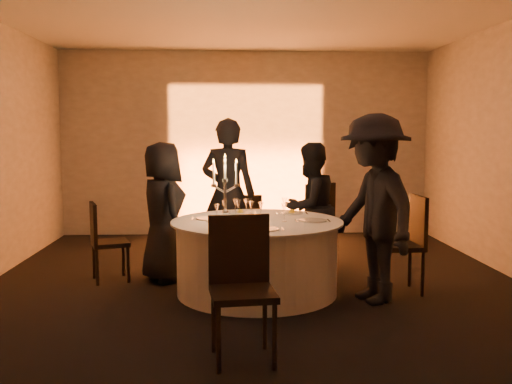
{
  "coord_description": "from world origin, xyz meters",
  "views": [
    {
      "loc": [
        -0.31,
        -5.89,
        1.7
      ],
      "look_at": [
        0.0,
        0.2,
        1.05
      ],
      "focal_mm": 40.0,
      "sensor_mm": 36.0,
      "label": 1
    }
  ],
  "objects_px": {
    "guest_left": "(163,212)",
    "candelabra": "(225,197)",
    "banquet_table": "(257,257)",
    "coffee_cup": "(211,219)",
    "chair_left": "(103,237)",
    "chair_back_left": "(248,222)",
    "chair_right": "(407,238)",
    "chair_back_right": "(314,218)",
    "guest_right": "(374,209)",
    "guest_back_right": "(310,207)",
    "chair_front": "(241,278)",
    "guest_back_left": "(228,193)"
  },
  "relations": [
    {
      "from": "guest_left",
      "to": "candelabra",
      "type": "bearing_deg",
      "value": -151.26
    },
    {
      "from": "banquet_table",
      "to": "guest_left",
      "type": "distance_m",
      "value": 1.25
    },
    {
      "from": "coffee_cup",
      "to": "guest_left",
      "type": "bearing_deg",
      "value": 132.83
    },
    {
      "from": "chair_left",
      "to": "chair_back_left",
      "type": "bearing_deg",
      "value": -73.0
    },
    {
      "from": "chair_right",
      "to": "chair_back_right",
      "type": "bearing_deg",
      "value": -151.12
    },
    {
      "from": "coffee_cup",
      "to": "guest_right",
      "type": "bearing_deg",
      "value": -10.25
    },
    {
      "from": "guest_back_right",
      "to": "coffee_cup",
      "type": "bearing_deg",
      "value": 3.62
    },
    {
      "from": "banquet_table",
      "to": "guest_back_right",
      "type": "distance_m",
      "value": 1.23
    },
    {
      "from": "coffee_cup",
      "to": "candelabra",
      "type": "relative_size",
      "value": 0.16
    },
    {
      "from": "guest_back_right",
      "to": "coffee_cup",
      "type": "relative_size",
      "value": 14.25
    },
    {
      "from": "banquet_table",
      "to": "guest_back_right",
      "type": "relative_size",
      "value": 1.15
    },
    {
      "from": "chair_left",
      "to": "candelabra",
      "type": "bearing_deg",
      "value": -127.66
    },
    {
      "from": "chair_front",
      "to": "guest_right",
      "type": "distance_m",
      "value": 1.94
    },
    {
      "from": "banquet_table",
      "to": "guest_back_left",
      "type": "xyz_separation_m",
      "value": [
        -0.3,
        1.18,
        0.55
      ]
    },
    {
      "from": "chair_right",
      "to": "guest_left",
      "type": "height_order",
      "value": "guest_left"
    },
    {
      "from": "guest_back_left",
      "to": "chair_back_right",
      "type": "bearing_deg",
      "value": -160.09
    },
    {
      "from": "chair_left",
      "to": "guest_back_left",
      "type": "xyz_separation_m",
      "value": [
        1.41,
        0.63,
        0.43
      ]
    },
    {
      "from": "chair_front",
      "to": "guest_left",
      "type": "height_order",
      "value": "guest_left"
    },
    {
      "from": "chair_back_right",
      "to": "coffee_cup",
      "type": "relative_size",
      "value": 9.54
    },
    {
      "from": "chair_left",
      "to": "chair_right",
      "type": "bearing_deg",
      "value": -119.16
    },
    {
      "from": "banquet_table",
      "to": "chair_back_right",
      "type": "bearing_deg",
      "value": 57.98
    },
    {
      "from": "guest_right",
      "to": "guest_back_left",
      "type": "bearing_deg",
      "value": -154.01
    },
    {
      "from": "candelabra",
      "to": "chair_back_left",
      "type": "bearing_deg",
      "value": 79.91
    },
    {
      "from": "banquet_table",
      "to": "guest_left",
      "type": "relative_size",
      "value": 1.14
    },
    {
      "from": "chair_back_right",
      "to": "guest_left",
      "type": "height_order",
      "value": "guest_left"
    },
    {
      "from": "banquet_table",
      "to": "coffee_cup",
      "type": "bearing_deg",
      "value": -172.54
    },
    {
      "from": "banquet_table",
      "to": "guest_right",
      "type": "xyz_separation_m",
      "value": [
        1.14,
        -0.35,
        0.55
      ]
    },
    {
      "from": "chair_back_right",
      "to": "chair_back_left",
      "type": "bearing_deg",
      "value": -59.35
    },
    {
      "from": "chair_front",
      "to": "banquet_table",
      "type": "bearing_deg",
      "value": 76.81
    },
    {
      "from": "guest_back_left",
      "to": "coffee_cup",
      "type": "relative_size",
      "value": 16.94
    },
    {
      "from": "banquet_table",
      "to": "guest_back_right",
      "type": "xyz_separation_m",
      "value": [
        0.69,
        0.93,
        0.4
      ]
    },
    {
      "from": "chair_back_left",
      "to": "chair_front",
      "type": "distance_m",
      "value": 3.49
    },
    {
      "from": "guest_back_right",
      "to": "guest_right",
      "type": "relative_size",
      "value": 0.84
    },
    {
      "from": "guest_right",
      "to": "chair_back_left",
      "type": "bearing_deg",
      "value": -168.39
    },
    {
      "from": "chair_left",
      "to": "guest_left",
      "type": "distance_m",
      "value": 0.73
    },
    {
      "from": "banquet_table",
      "to": "chair_back_left",
      "type": "height_order",
      "value": "chair_back_left"
    },
    {
      "from": "chair_right",
      "to": "guest_back_left",
      "type": "xyz_separation_m",
      "value": [
        -1.89,
        1.22,
        0.35
      ]
    },
    {
      "from": "coffee_cup",
      "to": "candelabra",
      "type": "bearing_deg",
      "value": 44.79
    },
    {
      "from": "chair_back_left",
      "to": "chair_back_right",
      "type": "relative_size",
      "value": 0.81
    },
    {
      "from": "chair_front",
      "to": "guest_back_left",
      "type": "bearing_deg",
      "value": 85.55
    },
    {
      "from": "chair_right",
      "to": "guest_back_left",
      "type": "relative_size",
      "value": 0.55
    },
    {
      "from": "guest_back_right",
      "to": "candelabra",
      "type": "xyz_separation_m",
      "value": [
        -1.03,
        -0.85,
        0.23
      ]
    },
    {
      "from": "chair_back_left",
      "to": "candelabra",
      "type": "height_order",
      "value": "candelabra"
    },
    {
      "from": "guest_back_left",
      "to": "chair_left",
      "type": "bearing_deg",
      "value": 38.37
    },
    {
      "from": "chair_left",
      "to": "chair_back_right",
      "type": "relative_size",
      "value": 0.86
    },
    {
      "from": "chair_left",
      "to": "chair_back_right",
      "type": "height_order",
      "value": "chair_back_right"
    },
    {
      "from": "chair_right",
      "to": "guest_right",
      "type": "relative_size",
      "value": 0.55
    },
    {
      "from": "guest_right",
      "to": "coffee_cup",
      "type": "distance_m",
      "value": 1.65
    },
    {
      "from": "guest_left",
      "to": "guest_right",
      "type": "distance_m",
      "value": 2.37
    },
    {
      "from": "banquet_table",
      "to": "chair_left",
      "type": "distance_m",
      "value": 1.8
    }
  ]
}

